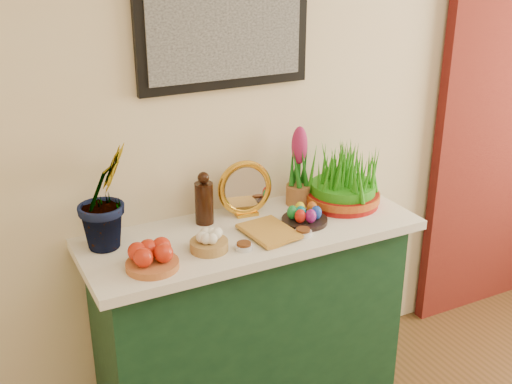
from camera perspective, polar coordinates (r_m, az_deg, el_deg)
sideboard at (r=2.88m, az=-0.46°, el=-11.61°), size 1.30×0.45×0.85m
tablecloth at (r=2.66m, az=-0.49°, el=-3.63°), size 1.40×0.55×0.04m
hyacinth_green at (r=2.47m, az=-13.43°, el=1.01°), size 0.35×0.33×0.54m
apple_bowl at (r=2.36m, az=-9.23°, el=-5.82°), size 0.22×0.22×0.10m
garlic_basket at (r=2.47m, az=-4.20°, el=-4.46°), size 0.19×0.19×0.08m
vinegar_cruet at (r=2.67m, az=-4.64°, el=-0.77°), size 0.08×0.08×0.23m
mirror at (r=2.73m, az=-0.99°, el=0.26°), size 0.25×0.09×0.24m
book at (r=2.54m, az=-0.51°, el=-3.97°), size 0.18×0.25×0.03m
spice_dish_left at (r=2.48m, az=-1.08°, el=-4.84°), size 0.07×0.07×0.03m
spice_dish_right at (r=2.59m, az=4.20°, el=-3.59°), size 0.07×0.07×0.03m
egg_plate at (r=2.69m, az=4.34°, el=-2.14°), size 0.25×0.25×0.08m
hyacinth_pink at (r=2.83m, az=3.83°, el=1.98°), size 0.11×0.11×0.36m
wheatgrass_sabzeh at (r=2.86m, az=7.78°, el=1.12°), size 0.33×0.33×0.27m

